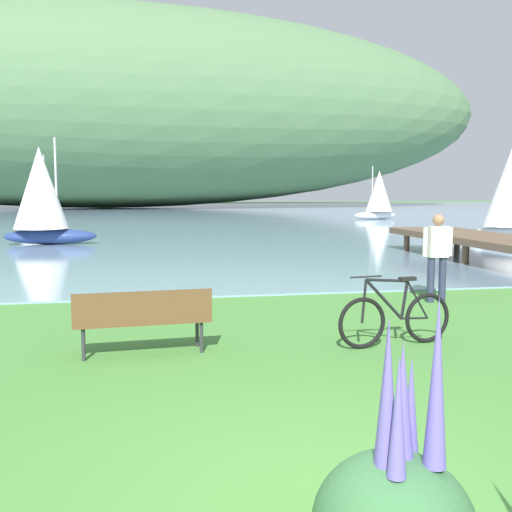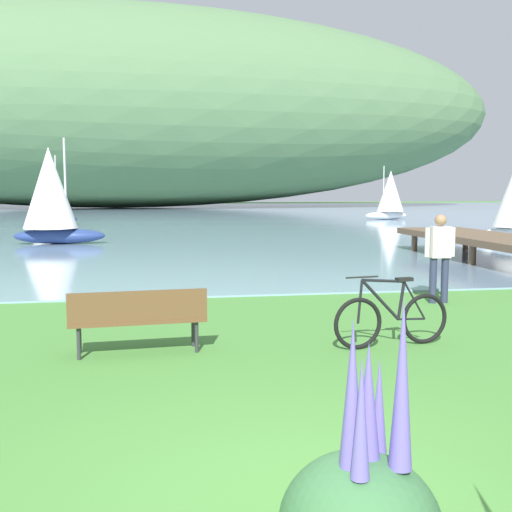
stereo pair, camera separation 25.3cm
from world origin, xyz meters
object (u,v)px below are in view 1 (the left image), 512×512
(person_at_shoreline, at_px, (437,252))
(sailboat_mid_bay, at_px, (37,193))
(bicycle_leaning_near_bench, at_px, (395,318))
(sailboat_toward_hillside, at_px, (379,194))
(sailboat_far_off, at_px, (41,194))
(park_bench_near_camera, at_px, (143,316))

(person_at_shoreline, bearing_deg, sailboat_mid_bay, 113.09)
(person_at_shoreline, bearing_deg, bicycle_leaning_near_bench, -125.49)
(sailboat_toward_hillside, xyz_separation_m, sailboat_far_off, (-20.61, -16.80, 0.17))
(park_bench_near_camera, relative_size, sailboat_far_off, 0.44)
(park_bench_near_camera, height_order, person_at_shoreline, person_at_shoreline)
(sailboat_toward_hillside, bearing_deg, bicycle_leaning_near_bench, -111.50)
(park_bench_near_camera, xyz_separation_m, bicycle_leaning_near_bench, (3.47, -0.16, -0.12))
(sailboat_mid_bay, xyz_separation_m, sailboat_far_off, (2.00, -12.26, 0.01))
(park_bench_near_camera, xyz_separation_m, sailboat_toward_hillside, (16.93, 33.99, 1.29))
(person_at_shoreline, xyz_separation_m, sailboat_toward_hillside, (11.28, 31.11, 0.84))
(bicycle_leaning_near_bench, bearing_deg, sailboat_toward_hillside, 68.50)
(person_at_shoreline, relative_size, sailboat_far_off, 0.41)
(bicycle_leaning_near_bench, height_order, sailboat_far_off, sailboat_far_off)
(sailboat_mid_bay, relative_size, sailboat_toward_hillside, 1.09)
(park_bench_near_camera, xyz_separation_m, person_at_shoreline, (5.65, 2.88, 0.46))
(sailboat_toward_hillside, bearing_deg, sailboat_far_off, -140.81)
(person_at_shoreline, xyz_separation_m, sailboat_mid_bay, (-11.33, 26.57, 1.00))
(sailboat_toward_hillside, relative_size, sailboat_far_off, 0.91)
(bicycle_leaning_near_bench, xyz_separation_m, sailboat_mid_bay, (-9.15, 29.61, 1.58))
(sailboat_mid_bay, bearing_deg, sailboat_far_off, -80.72)
(park_bench_near_camera, bearing_deg, sailboat_toward_hillside, 63.52)
(park_bench_near_camera, height_order, sailboat_far_off, sailboat_far_off)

